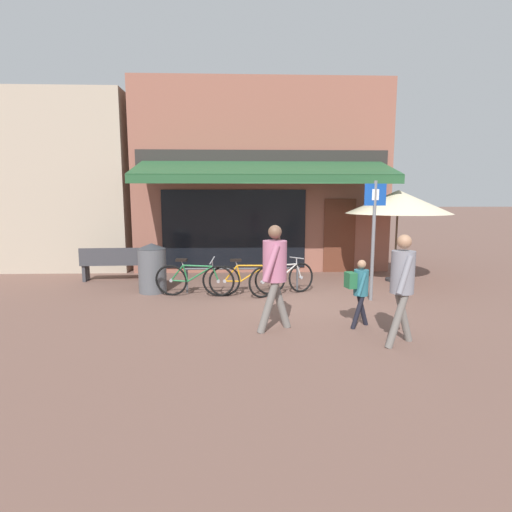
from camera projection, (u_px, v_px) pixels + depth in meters
The scene contains 14 objects.
ground_plane at pixel (299, 299), 8.52m from camera, with size 160.00×160.00×0.00m, color brown.
shop_front at pixel (260, 179), 12.57m from camera, with size 7.35×4.75×5.42m.
neighbour_building at pixel (47, 184), 12.85m from camera, with size 5.96×4.00×5.10m.
bike_rack_rail at pixel (242, 273), 9.01m from camera, with size 2.60×0.04×0.57m.
bicycle_green at pixel (194, 280), 8.64m from camera, with size 1.75×0.54×0.87m.
bicycle_orange at pixel (247, 279), 8.71m from camera, with size 1.69×0.52×0.83m.
bicycle_silver at pixel (282, 279), 8.81m from camera, with size 1.54×0.88×0.82m.
pedestrian_adult at pixel (275, 267), 6.36m from camera, with size 0.59×0.67×1.73m.
pedestrian_child at pixel (359, 285), 6.56m from camera, with size 0.46×0.44×1.14m.
pedestrian_second_adult at pixel (402, 278), 5.74m from camera, with size 0.53×0.61×1.64m.
litter_bin at pixel (152, 268), 9.02m from camera, with size 0.63×0.63×1.12m.
parking_sign at pixel (374, 228), 8.17m from camera, with size 0.44×0.07×2.48m.
cafe_parasol at pixel (398, 202), 10.04m from camera, with size 2.61×2.61×2.32m.
park_bench at pixel (113, 263), 10.27m from camera, with size 1.62×0.51×0.87m.
Camera 1 is at (-1.23, -8.26, 2.15)m, focal length 28.00 mm.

